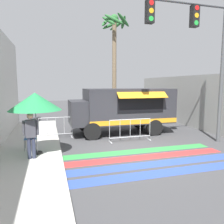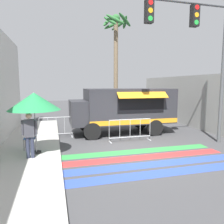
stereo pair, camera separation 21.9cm
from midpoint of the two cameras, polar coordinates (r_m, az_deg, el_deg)
The scene contains 11 objects.
ground_plane at distance 9.14m, azimuth 6.30°, elevation -10.20°, with size 60.00×60.00×0.00m, color #424244.
concrete_wall_right at distance 14.09m, azimuth 21.88°, elevation 2.29°, with size 0.20×16.00×3.29m.
crosswalk_painted at distance 8.18m, azimuth 9.34°, elevation -12.33°, with size 6.40×2.84×0.01m.
food_truck at distance 12.10m, azimuth 1.83°, elevation 1.28°, with size 5.65×2.65×2.49m.
traffic_signal_pole at distance 10.57m, azimuth 20.35°, elevation 17.51°, with size 4.84×0.29×6.48m.
patio_umbrella at distance 8.47m, azimuth -20.15°, elevation 2.55°, with size 1.90×1.90×2.28m.
folding_chair at distance 9.41m, azimuth -21.09°, elevation -5.79°, with size 0.47×0.47×0.89m.
vendor_person at distance 8.11m, azimuth -21.18°, elevation -5.13°, with size 0.53×0.21×1.61m.
barricade_front at distance 10.61m, azimuth 4.19°, elevation -4.74°, with size 2.11×0.44×1.08m.
barricade_side at distance 11.55m, azimuth -14.97°, elevation -4.05°, with size 1.69×0.44×1.08m.
palm_tree at distance 16.48m, azimuth 0.24°, elevation 16.99°, with size 2.21×2.20×7.68m.
Camera 1 is at (-3.48, -8.01, 2.72)m, focal length 35.00 mm.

